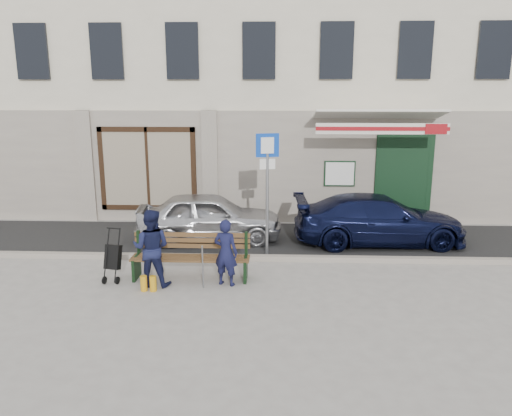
# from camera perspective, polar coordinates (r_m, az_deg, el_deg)

# --- Properties ---
(ground) EXTENTS (80.00, 80.00, 0.00)m
(ground) POSITION_cam_1_polar(r_m,az_deg,el_deg) (9.97, -0.70, -8.87)
(ground) COLOR #9E9991
(ground) RESTS_ON ground
(asphalt_lane) EXTENTS (60.00, 3.20, 0.01)m
(asphalt_lane) POSITION_cam_1_polar(r_m,az_deg,el_deg) (12.88, 0.03, -3.63)
(asphalt_lane) COLOR #282828
(asphalt_lane) RESTS_ON ground
(curb) EXTENTS (60.00, 0.18, 0.12)m
(curb) POSITION_cam_1_polar(r_m,az_deg,el_deg) (11.35, -0.30, -5.72)
(curb) COLOR #9E9384
(curb) RESTS_ON ground
(building) EXTENTS (20.00, 8.27, 10.00)m
(building) POSITION_cam_1_polar(r_m,az_deg,el_deg) (17.71, 0.79, 17.27)
(building) COLOR beige
(building) RESTS_ON ground
(car_silver) EXTENTS (3.79, 1.81, 1.25)m
(car_silver) POSITION_cam_1_polar(r_m,az_deg,el_deg) (12.74, -5.36, -0.99)
(car_silver) COLOR silver
(car_silver) RESTS_ON ground
(car_navy) EXTENTS (4.30, 1.92, 1.23)m
(car_navy) POSITION_cam_1_polar(r_m,az_deg,el_deg) (12.82, 13.89, -1.29)
(car_navy) COLOR black
(car_navy) RESTS_ON ground
(parking_sign) EXTENTS (0.52, 0.16, 2.83)m
(parking_sign) POSITION_cam_1_polar(r_m,az_deg,el_deg) (11.24, 1.30, 3.86)
(parking_sign) COLOR gray
(parking_sign) RESTS_ON ground
(bench) EXTENTS (2.40, 1.17, 0.98)m
(bench) POSITION_cam_1_polar(r_m,az_deg,el_deg) (10.26, -7.74, -5.61)
(bench) COLOR brown
(bench) RESTS_ON ground
(man) EXTENTS (0.56, 0.45, 1.34)m
(man) POSITION_cam_1_polar(r_m,az_deg,el_deg) (9.81, -3.47, -5.10)
(man) COLOR #141637
(man) RESTS_ON ground
(woman) EXTENTS (0.79, 0.63, 1.54)m
(woman) POSITION_cam_1_polar(r_m,az_deg,el_deg) (9.96, -11.87, -4.47)
(woman) COLOR #15193B
(woman) RESTS_ON ground
(stroller) EXTENTS (0.36, 0.47, 1.06)m
(stroller) POSITION_cam_1_polar(r_m,az_deg,el_deg) (10.48, -16.05, -5.52)
(stroller) COLOR black
(stroller) RESTS_ON ground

